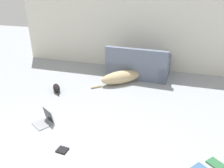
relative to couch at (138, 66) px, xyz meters
name	(u,v)px	position (x,y,z in m)	size (l,w,h in m)	color
wall_back	(137,27)	(-0.18, 0.59, 0.95)	(7.18, 0.06, 2.44)	silver
couch	(138,66)	(0.00, 0.00, 0.00)	(1.66, 1.00, 0.83)	slate
dog	(124,77)	(-0.25, -0.61, -0.11)	(1.28, 1.17, 0.32)	tan
cat	(56,88)	(-1.65, -1.56, -0.18)	(0.38, 0.45, 0.18)	black
laptop_open	(46,119)	(-1.17, -2.78, -0.18)	(0.41, 0.41, 0.27)	gray
book_green	(216,164)	(1.65, -2.99, -0.25)	(0.27, 0.26, 0.02)	#2D663D
book_black	(62,150)	(-0.53, -3.35, -0.25)	(0.17, 0.15, 0.02)	black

